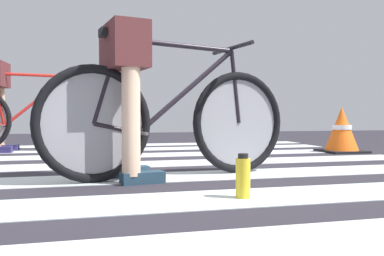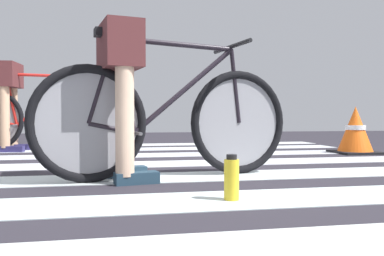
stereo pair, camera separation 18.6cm
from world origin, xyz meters
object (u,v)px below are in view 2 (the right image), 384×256
(cyclist_1_of_2, at_px, (120,80))
(bicycle_2_of_2, at_px, (37,118))
(traffic_cone, at_px, (355,131))
(bicycle_1_of_2, at_px, (168,119))
(cyclist_2_of_2, at_px, (9,94))
(water_bottle, at_px, (232,179))

(cyclist_1_of_2, xyz_separation_m, bicycle_2_of_2, (-0.91, 2.36, -0.24))
(traffic_cone, bearing_deg, bicycle_2_of_2, 164.87)
(bicycle_1_of_2, xyz_separation_m, bicycle_2_of_2, (-1.22, 2.30, 0.00))
(bicycle_1_of_2, xyz_separation_m, traffic_cone, (2.21, 1.38, -0.15))
(cyclist_2_of_2, relative_size, water_bottle, 4.55)
(water_bottle, bearing_deg, cyclist_1_of_2, 126.49)
(bicycle_2_of_2, height_order, cyclist_2_of_2, cyclist_2_of_2)
(bicycle_1_of_2, relative_size, water_bottle, 7.75)
(cyclist_2_of_2, relative_size, traffic_cone, 1.99)
(bicycle_2_of_2, xyz_separation_m, cyclist_2_of_2, (-0.31, 0.02, 0.27))
(bicycle_1_of_2, distance_m, cyclist_2_of_2, 2.80)
(cyclist_1_of_2, height_order, traffic_cone, cyclist_1_of_2)
(cyclist_1_of_2, distance_m, cyclist_2_of_2, 2.68)
(bicycle_1_of_2, relative_size, bicycle_2_of_2, 0.99)
(traffic_cone, bearing_deg, water_bottle, -133.27)
(bicycle_2_of_2, relative_size, water_bottle, 7.85)
(water_bottle, xyz_separation_m, traffic_cone, (2.00, 2.13, 0.14))
(bicycle_2_of_2, bearing_deg, cyclist_1_of_2, -64.38)
(bicycle_1_of_2, height_order, traffic_cone, bicycle_1_of_2)
(bicycle_2_of_2, height_order, water_bottle, bicycle_2_of_2)
(water_bottle, bearing_deg, cyclist_2_of_2, 119.43)
(water_bottle, bearing_deg, bicycle_1_of_2, 105.37)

